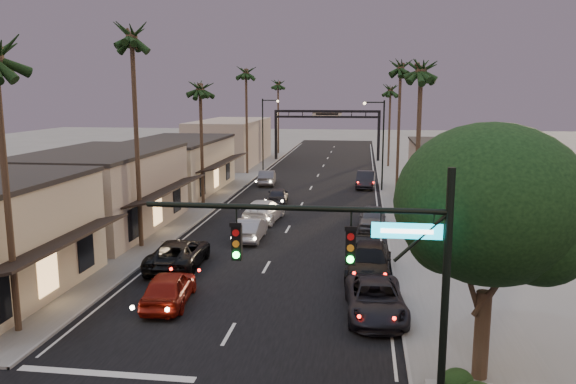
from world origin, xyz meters
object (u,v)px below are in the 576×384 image
(palm_ra, at_px, (421,64))
(palm_rc, at_px, (391,87))
(curbside_near, at_px, (375,299))
(streetlight_left, at_px, (265,129))
(corner_tree, at_px, (493,210))
(oncoming_red, at_px, (169,288))
(palm_lb, at_px, (131,30))
(streetlight_right, at_px, (380,138))
(palm_ld, at_px, (246,69))
(palm_far, at_px, (278,82))
(traffic_signal, at_px, (375,264))
(palm_rb, at_px, (401,64))
(oncoming_pickup, at_px, (179,253))
(arch, at_px, (327,122))
(palm_lc, at_px, (200,84))
(oncoming_silver, at_px, (251,229))
(curbside_black, at_px, (369,261))

(palm_ra, relative_size, palm_rc, 1.08)
(palm_rc, height_order, curbside_near, palm_rc)
(streetlight_left, bearing_deg, corner_tree, -72.03)
(oncoming_red, bearing_deg, palm_lb, -66.85)
(streetlight_right, height_order, palm_ld, palm_ld)
(streetlight_left, relative_size, palm_far, 0.68)
(palm_ra, distance_m, oncoming_red, 19.60)
(traffic_signal, height_order, curbside_near, traffic_signal)
(palm_rb, bearing_deg, oncoming_pickup, -117.77)
(curbside_near, bearing_deg, palm_ra, 72.94)
(arch, bearing_deg, palm_lc, -104.20)
(oncoming_silver, bearing_deg, palm_ld, -78.08)
(palm_ra, distance_m, palm_rc, 40.01)
(palm_far, bearing_deg, curbside_black, -76.78)
(palm_ld, xyz_separation_m, oncoming_pickup, (3.70, -36.64, -11.61))
(palm_rc, distance_m, oncoming_pickup, 48.57)
(arch, bearing_deg, curbside_black, -83.67)
(traffic_signal, distance_m, curbside_black, 14.88)
(palm_ld, xyz_separation_m, curbside_black, (14.33, -36.74, -11.59))
(palm_lc, bearing_deg, palm_lb, -90.00)
(corner_tree, distance_m, palm_ra, 17.45)
(palm_ld, height_order, palm_ra, palm_ld)
(traffic_signal, height_order, palm_far, palm_far)
(palm_ra, distance_m, oncoming_pickup, 18.09)
(corner_tree, xyz_separation_m, curbside_black, (-3.74, 10.81, -5.15))
(corner_tree, distance_m, palm_ld, 51.28)
(palm_ld, bearing_deg, palm_lb, -90.00)
(corner_tree, bearing_deg, oncoming_silver, 123.63)
(oncoming_pickup, bearing_deg, palm_ra, -160.16)
(traffic_signal, relative_size, oncoming_pickup, 1.47)
(streetlight_right, bearing_deg, palm_rc, 84.95)
(corner_tree, height_order, streetlight_left, streetlight_left)
(oncoming_red, relative_size, curbside_black, 0.82)
(curbside_near, bearing_deg, oncoming_silver, 119.84)
(palm_lb, distance_m, palm_ra, 17.42)
(palm_rc, bearing_deg, palm_far, 140.36)
(oncoming_pickup, bearing_deg, arch, -98.26)
(palm_rb, height_order, curbside_near, palm_rb)
(arch, relative_size, streetlight_left, 1.69)
(streetlight_left, height_order, oncoming_red, streetlight_left)
(traffic_signal, distance_m, palm_far, 75.58)
(palm_lc, bearing_deg, oncoming_pickup, -78.15)
(palm_far, bearing_deg, palm_lc, -90.41)
(streetlight_right, height_order, palm_rc, palm_rc)
(streetlight_left, bearing_deg, oncoming_red, -85.69)
(traffic_signal, height_order, palm_ld, palm_ld)
(streetlight_left, bearing_deg, oncoming_pickup, -87.08)
(corner_tree, height_order, streetlight_right, streetlight_right)
(oncoming_silver, bearing_deg, palm_rb, -119.37)
(arch, distance_m, oncoming_pickup, 52.09)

